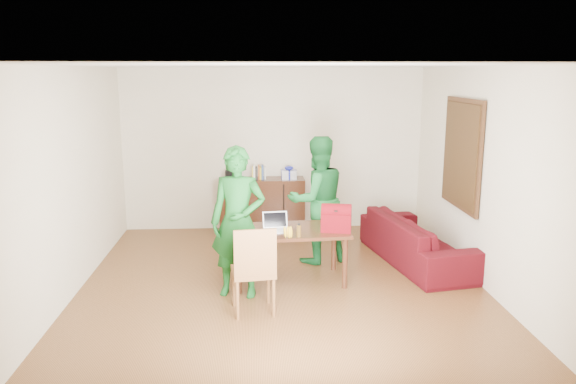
{
  "coord_description": "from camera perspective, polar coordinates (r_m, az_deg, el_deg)",
  "views": [
    {
      "loc": [
        -0.33,
        -6.6,
        2.64
      ],
      "look_at": [
        0.1,
        0.4,
        1.13
      ],
      "focal_mm": 35.0,
      "sensor_mm": 36.0,
      "label": 1
    }
  ],
  "objects": [
    {
      "name": "chair",
      "position": [
        6.32,
        -3.52,
        -9.62
      ],
      "size": [
        0.51,
        0.49,
        1.01
      ],
      "rotation": [
        0.0,
        0.0,
        0.13
      ],
      "color": "brown",
      "rests_on": "ground"
    },
    {
      "name": "table",
      "position": [
        7.11,
        0.1,
        -4.45
      ],
      "size": [
        1.51,
        0.92,
        0.69
      ],
      "rotation": [
        0.0,
        0.0,
        0.07
      ],
      "color": "black",
      "rests_on": "ground"
    },
    {
      "name": "red_bag",
      "position": [
        7.0,
        4.93,
        -2.9
      ],
      "size": [
        0.41,
        0.28,
        0.27
      ],
      "primitive_type": "cube",
      "rotation": [
        0.0,
        0.0,
        -0.2
      ],
      "color": "maroon",
      "rests_on": "table"
    },
    {
      "name": "bananas",
      "position": [
        6.74,
        0.0,
        -4.43
      ],
      "size": [
        0.17,
        0.14,
        0.05
      ],
      "primitive_type": null,
      "rotation": [
        0.0,
        0.0,
        0.39
      ],
      "color": "gold",
      "rests_on": "table"
    },
    {
      "name": "person_near",
      "position": [
        6.63,
        -5.1,
        -3.08
      ],
      "size": [
        0.73,
        0.56,
        1.8
      ],
      "primitive_type": "imported",
      "rotation": [
        0.0,
        0.0,
        -0.21
      ],
      "color": "#13551C",
      "rests_on": "ground"
    },
    {
      "name": "sofa",
      "position": [
        8.1,
        13.01,
        -4.76
      ],
      "size": [
        1.25,
        2.32,
        0.64
      ],
      "primitive_type": "imported",
      "rotation": [
        0.0,
        0.0,
        1.75
      ],
      "color": "#3B0709",
      "rests_on": "ground"
    },
    {
      "name": "person_far",
      "position": [
        7.8,
        2.99,
        -0.8
      ],
      "size": [
        1.03,
        0.91,
        1.78
      ],
      "primitive_type": "imported",
      "rotation": [
        0.0,
        0.0,
        3.47
      ],
      "color": "#156228",
      "rests_on": "ground"
    },
    {
      "name": "laptop",
      "position": [
        6.99,
        -1.16,
        -3.67
      ],
      "size": [
        0.33,
        0.25,
        0.22
      ],
      "rotation": [
        0.0,
        0.0,
        0.1
      ],
      "color": "white",
      "rests_on": "table"
    },
    {
      "name": "bottle",
      "position": [
        6.75,
        1.11,
        -3.9
      ],
      "size": [
        0.06,
        0.06,
        0.16
      ],
      "primitive_type": "cylinder",
      "rotation": [
        0.0,
        0.0,
        0.15
      ],
      "color": "#573B14",
      "rests_on": "table"
    },
    {
      "name": "room",
      "position": [
        6.87,
        -0.62,
        1.01
      ],
      "size": [
        5.2,
        5.7,
        2.9
      ],
      "color": "#442811",
      "rests_on": "ground"
    }
  ]
}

